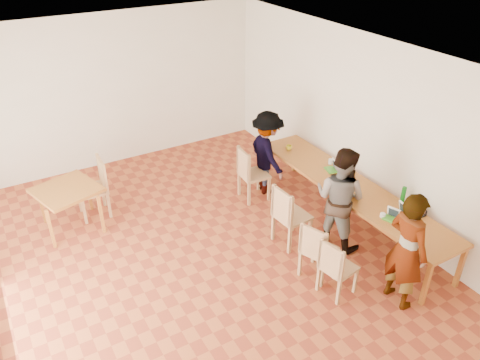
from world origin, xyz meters
name	(u,v)px	position (x,y,z in m)	size (l,w,h in m)	color
ground	(209,268)	(0.00, 0.00, 0.00)	(8.00, 8.00, 0.00)	#A95028
wall_back	(114,91)	(0.00, 4.00, 1.50)	(6.00, 0.10, 3.00)	white
wall_right	(373,133)	(3.00, 0.00, 1.50)	(0.10, 8.00, 3.00)	white
ceiling	(200,68)	(0.00, 0.00, 3.02)	(6.00, 8.00, 0.04)	white
communal_table	(349,188)	(2.50, -0.14, 0.70)	(0.80, 4.00, 0.75)	#B26627
side_table	(67,193)	(-1.47, 2.05, 0.67)	(0.90, 0.90, 0.75)	#B26627
chair_near	(316,246)	(1.22, -0.93, 0.57)	(0.55, 0.55, 0.49)	tan
chair_mid	(335,263)	(1.23, -1.32, 0.55)	(0.48, 0.48, 0.47)	tan
chair_far	(287,211)	(1.32, -0.08, 0.63)	(0.51, 0.51, 0.54)	tan
chair_empty	(249,169)	(1.50, 1.34, 0.62)	(0.50, 0.50, 0.53)	tan
chair_spare	(97,181)	(-0.94, 2.24, 0.63)	(0.50, 0.50, 0.55)	tan
person_near	(407,250)	(1.93, -1.84, 0.85)	(0.62, 0.40, 1.69)	gray
person_mid	(340,198)	(2.02, -0.44, 0.83)	(0.81, 0.63, 1.66)	gray
person_far	(267,153)	(1.93, 1.43, 0.79)	(1.02, 0.58, 1.57)	gray
laptop_near	(392,216)	(2.40, -1.15, 0.80)	(0.24, 0.25, 0.18)	green
laptop_mid	(401,212)	(2.58, -1.14, 0.80)	(0.24, 0.26, 0.19)	green
laptop_far	(333,168)	(2.60, 0.39, 0.80)	(0.24, 0.26, 0.19)	green
yellow_mug	(289,148)	(2.39, 1.40, 0.79)	(0.11, 0.11, 0.09)	yellow
green_bottle	(403,195)	(2.83, -0.93, 0.89)	(0.07, 0.07, 0.28)	#146C17
clear_glass	(330,162)	(2.70, 0.59, 0.80)	(0.07, 0.07, 0.09)	silver
condiment_cup	(383,215)	(2.31, -1.05, 0.78)	(0.08, 0.08, 0.06)	white
pink_phone	(357,190)	(2.50, -0.30, 0.76)	(0.05, 0.10, 0.01)	#C63F86
black_pouch	(416,211)	(2.80, -1.22, 0.80)	(0.16, 0.26, 0.09)	black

